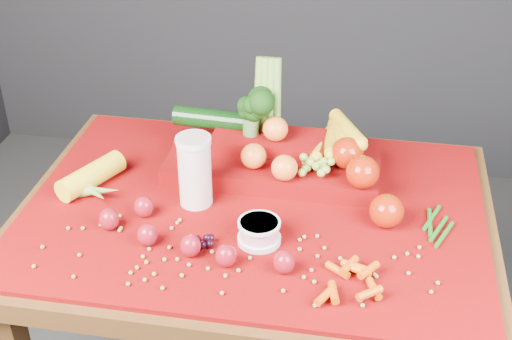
% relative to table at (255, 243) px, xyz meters
% --- Properties ---
extents(table, '(1.10, 0.80, 0.75)m').
position_rel_table_xyz_m(table, '(0.00, 0.00, 0.00)').
color(table, '#39220D').
rests_on(table, ground).
extents(red_cloth, '(1.05, 0.75, 0.01)m').
position_rel_table_xyz_m(red_cloth, '(0.00, 0.00, 0.10)').
color(red_cloth, '#680503').
rests_on(red_cloth, table).
extents(milk_glass, '(0.08, 0.08, 0.17)m').
position_rel_table_xyz_m(milk_glass, '(-0.14, -0.00, 0.20)').
color(milk_glass, beige).
rests_on(milk_glass, red_cloth).
extents(yogurt_bowl, '(0.09, 0.09, 0.05)m').
position_rel_table_xyz_m(yogurt_bowl, '(0.03, -0.13, 0.13)').
color(yogurt_bowl, silver).
rests_on(yogurt_bowl, red_cloth).
extents(strawberry_scatter, '(0.44, 0.18, 0.05)m').
position_rel_table_xyz_m(strawberry_scatter, '(-0.13, -0.17, 0.13)').
color(strawberry_scatter, maroon).
rests_on(strawberry_scatter, red_cloth).
extents(dark_grape_cluster, '(0.06, 0.05, 0.03)m').
position_rel_table_xyz_m(dark_grape_cluster, '(-0.08, -0.17, 0.12)').
color(dark_grape_cluster, black).
rests_on(dark_grape_cluster, red_cloth).
extents(soybean_scatter, '(0.84, 0.24, 0.01)m').
position_rel_table_xyz_m(soybean_scatter, '(0.00, -0.20, 0.11)').
color(soybean_scatter, olive).
rests_on(soybean_scatter, red_cloth).
extents(corn_ear, '(0.24, 0.26, 0.06)m').
position_rel_table_xyz_m(corn_ear, '(-0.39, -0.01, 0.13)').
color(corn_ear, yellow).
rests_on(corn_ear, red_cloth).
extents(potato, '(0.10, 0.07, 0.07)m').
position_rel_table_xyz_m(potato, '(-0.20, 0.21, 0.14)').
color(potato, brown).
rests_on(potato, red_cloth).
extents(baby_carrot_pile, '(0.17, 0.18, 0.03)m').
position_rel_table_xyz_m(baby_carrot_pile, '(0.23, -0.25, 0.12)').
color(baby_carrot_pile, '#C64707').
rests_on(baby_carrot_pile, red_cloth).
extents(green_bean_pile, '(0.14, 0.12, 0.01)m').
position_rel_table_xyz_m(green_bean_pile, '(0.41, -0.01, 0.11)').
color(green_bean_pile, '#166116').
rests_on(green_bean_pile, red_cloth).
extents(produce_mound, '(0.59, 0.36, 0.27)m').
position_rel_table_xyz_m(produce_mound, '(0.05, 0.16, 0.16)').
color(produce_mound, '#680503').
rests_on(produce_mound, red_cloth).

